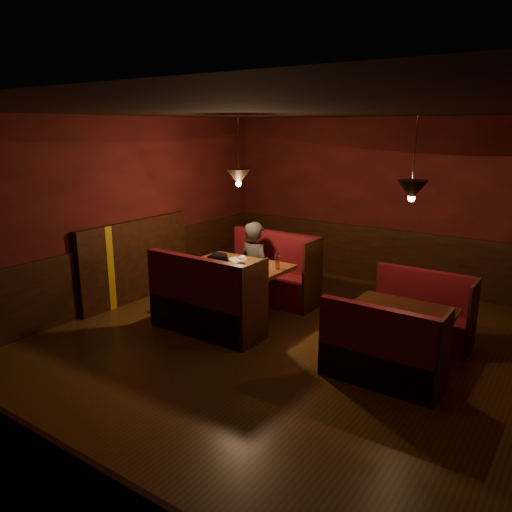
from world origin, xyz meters
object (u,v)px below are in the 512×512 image
Objects in this scene: main_table at (240,276)px; main_bench_near at (204,309)px; second_bench_far at (421,319)px; second_table at (402,321)px; second_bench_near at (381,359)px; main_bench_far at (272,279)px; diner_a at (255,252)px; diner_b at (221,280)px.

main_table is 0.91× the size of main_bench_near.
main_bench_near is at bearing -150.11° from second_bench_far.
second_bench_far is at bearing 87.80° from second_table.
second_bench_far and second_bench_near have the same top height.
main_bench_far is 1.00× the size of main_bench_near.
main_table reaches higher than second_bench_near.
second_bench_near is (2.48, -1.66, -0.05)m from main_bench_far.
diner_b is (0.26, -1.19, -0.11)m from diner_a.
main_bench_far and main_bench_near have the same top height.
second_table is at bearing 178.31° from diner_a.
main_bench_far reaches higher than second_table.
second_bench_far is 1.41m from second_bench_near.
diner_b is at bearing 60.92° from main_bench_near.
main_bench_near is at bearing -179.65° from second_bench_near.
diner_a is at bearing 165.34° from second_table.
main_bench_near is 2.56m from second_table.
main_table is at bearing -166.70° from second_bench_far.
second_bench_far is 0.78× the size of diner_a.
main_bench_far is 1.12× the size of diner_b.
main_bench_near is at bearing -128.97° from diner_b.
diner_a reaches higher than main_bench_far.
second_table is at bearing -21.15° from main_bench_far.
main_table is 1.02× the size of diner_b.
main_bench_near reaches higher than second_table.
diner_b reaches higher than main_table.
diner_b is (-2.36, -1.21, 0.43)m from second_bench_far.
main_bench_near reaches higher than second_bench_near.
main_bench_near is at bearing -163.63° from second_table.
diner_b is at bearing 175.25° from second_bench_near.
second_bench_far is at bearing 17.31° from diner_b.
main_bench_near is (0.02, -0.84, -0.26)m from main_table.
second_bench_near is 3.02m from diner_a.
main_bench_near is 1.24× the size of second_bench_far.
second_bench_near is at bearing -33.71° from main_bench_far.
diner_b reaches higher than main_bench_far.
second_bench_far is at bearing 13.30° from main_table.
second_bench_far is 2.69m from diner_b.
diner_a is at bearing -179.43° from second_bench_far.
main_bench_far is 1.67m from main_bench_near.
second_bench_near is at bearing -87.80° from second_table.
main_table is 1.13× the size of second_bench_near.
second_bench_far is (2.50, 0.59, -0.31)m from main_table.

